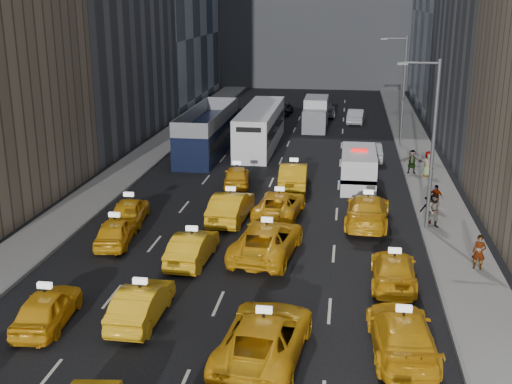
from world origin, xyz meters
TOP-DOWN VIEW (x-y plane):
  - ground at (0.00, 0.00)m, footprint 160.00×160.00m
  - sidewalk_west at (-10.50, 25.00)m, footprint 3.00×90.00m
  - sidewalk_east at (10.50, 25.00)m, footprint 3.00×90.00m
  - curb_west at (-9.05, 25.00)m, footprint 0.15×90.00m
  - curb_east at (9.05, 25.00)m, footprint 0.15×90.00m
  - streetlight_near at (9.18, 12.00)m, footprint 2.15×0.22m
  - streetlight_far at (9.18, 32.00)m, footprint 2.15×0.22m
  - taxi_4 at (-6.04, -0.65)m, footprint 2.00×4.26m
  - taxi_5 at (-2.63, 0.22)m, footprint 1.54×4.32m
  - taxi_6 at (2.37, -1.80)m, footprint 3.24×6.05m
  - taxi_7 at (7.07, -0.82)m, footprint 2.47×5.34m
  - taxi_8 at (-6.39, 7.68)m, footprint 2.12×4.16m
  - taxi_9 at (-2.05, 6.06)m, footprint 1.72×4.46m
  - taxi_10 at (1.31, 7.28)m, footprint 3.34×6.08m
  - taxi_11 at (7.13, 4.87)m, footprint 2.02×4.71m
  - taxi_12 at (-6.75, 10.88)m, footprint 2.17×4.34m
  - taxi_13 at (-1.31, 12.05)m, footprint 1.98×5.03m
  - taxi_14 at (1.29, 13.10)m, footprint 2.80×5.28m
  - taxi_15 at (6.18, 12.50)m, footprint 2.63×5.73m
  - taxi_16 at (-2.14, 18.78)m, footprint 2.13×4.20m
  - taxi_17 at (1.58, 19.02)m, footprint 1.92×5.04m
  - nypd_van at (5.74, 20.09)m, footprint 2.63×5.92m
  - double_decker at (-6.02, 27.70)m, footprint 4.20×12.32m
  - city_bus at (-2.19, 30.48)m, footprint 3.83×12.91m
  - box_truck at (1.90, 39.00)m, footprint 2.63×6.39m
  - misc_car_0 at (6.71, 27.18)m, footprint 1.78×4.40m
  - misc_car_1 at (-5.81, 39.75)m, footprint 3.10×5.97m
  - misc_car_2 at (2.59, 45.67)m, footprint 2.16×4.84m
  - misc_car_3 at (-1.84, 45.93)m, footprint 1.91×4.23m
  - misc_car_4 at (5.74, 42.23)m, footprint 1.92×4.51m
  - pedestrian_0 at (10.99, 6.75)m, footprint 0.68×0.56m
  - pedestrian_1 at (9.70, 12.07)m, footprint 0.96×0.59m
  - pedestrian_2 at (9.48, 12.75)m, footprint 1.11×0.72m
  - pedestrian_3 at (10.08, 15.08)m, footprint 0.98×0.72m
  - pedestrian_4 at (10.47, 22.56)m, footprint 0.96×0.72m
  - pedestrian_5 at (9.46, 23.19)m, footprint 1.56×0.55m

SIDE VIEW (x-z plane):
  - ground at x=0.00m, z-range 0.00..0.00m
  - sidewalk_west at x=-10.50m, z-range 0.00..0.15m
  - sidewalk_east at x=10.50m, z-range 0.00..0.15m
  - curb_west at x=-9.05m, z-range 0.00..0.18m
  - curb_east at x=9.05m, z-range 0.00..0.18m
  - taxi_11 at x=7.13m, z-range 0.00..1.35m
  - taxi_8 at x=-6.39m, z-range 0.00..1.36m
  - taxi_16 at x=-2.14m, z-range 0.00..1.37m
  - misc_car_2 at x=2.59m, z-range 0.00..1.38m
  - misc_car_3 at x=-1.84m, z-range 0.00..1.41m
  - taxi_4 at x=-6.04m, z-range 0.00..1.41m
  - taxi_14 at x=1.29m, z-range 0.00..1.41m
  - taxi_5 at x=-2.63m, z-range 0.00..1.42m
  - taxi_12 at x=-6.75m, z-range 0.00..1.42m
  - misc_car_0 at x=6.71m, z-range 0.00..1.42m
  - misc_car_4 at x=5.74m, z-range 0.00..1.45m
  - taxi_9 at x=-2.05m, z-range 0.00..1.45m
  - taxi_7 at x=7.07m, z-range 0.00..1.51m
  - misc_car_1 at x=-5.81m, z-range 0.00..1.61m
  - taxi_10 at x=1.31m, z-range 0.00..1.61m
  - taxi_6 at x=2.37m, z-range 0.00..1.62m
  - taxi_15 at x=6.18m, z-range 0.00..1.62m
  - taxi_13 at x=-1.31m, z-range 0.00..1.63m
  - taxi_17 at x=1.58m, z-range 0.00..1.64m
  - pedestrian_3 at x=10.08m, z-range 0.15..1.67m
  - pedestrian_2 at x=9.48m, z-range 0.15..1.75m
  - pedestrian_0 at x=10.99m, z-range 0.15..1.76m
  - pedestrian_5 at x=9.46m, z-range 0.15..1.81m
  - pedestrian_4 at x=10.47m, z-range 0.15..1.90m
  - pedestrian_1 at x=9.70m, z-range 0.15..2.04m
  - nypd_van at x=5.74m, z-range -0.12..2.36m
  - box_truck at x=1.90m, z-range -0.03..2.82m
  - city_bus at x=-2.19m, z-range -0.01..3.27m
  - double_decker at x=-6.02m, z-range -0.01..3.50m
  - streetlight_near at x=9.18m, z-range 0.42..9.42m
  - streetlight_far at x=9.18m, z-range 0.42..9.42m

